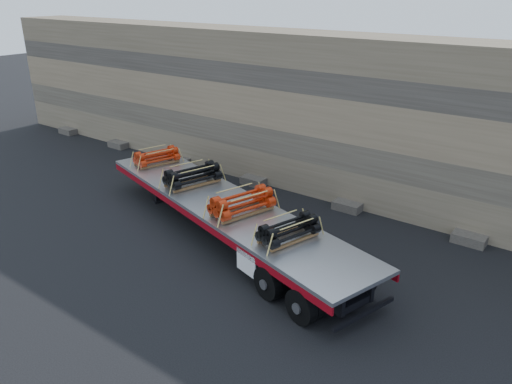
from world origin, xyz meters
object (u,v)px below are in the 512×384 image
Objects in this scene: bundle_midfront at (192,176)px; bundle_rear at (288,230)px; trailer at (224,220)px; bundle_front at (157,157)px; bundle_midrear at (242,203)px.

bundle_midfront is 5.95m from bundle_rear.
bundle_midfront reaches higher than bundle_rear.
trailer is 7.38× the size of bundle_front.
bundle_front reaches higher than trailer.
trailer is 5.55m from bundle_front.
bundle_midrear is (1.12, -0.33, 1.09)m from trailer.
trailer is at bearing -180.00° from bundle_rear.
trailer is 6.31× the size of bundle_midrear.
bundle_rear is (8.76, -2.58, 0.01)m from bundle_front.
bundle_front is 6.62m from bundle_midrear.
bundle_rear is at bearing 0.00° from bundle_front.
bundle_midfront reaches higher than trailer.
bundle_front is 0.88× the size of bundle_midfront.
bundle_front is 0.98× the size of bundle_rear.
trailer is at bearing -0.00° from bundle_front.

